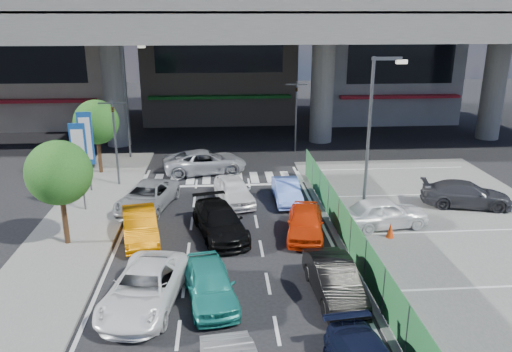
{
  "coord_description": "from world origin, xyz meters",
  "views": [
    {
      "loc": [
        -0.12,
        -16.82,
        9.87
      ],
      "look_at": [
        1.65,
        6.78,
        2.14
      ],
      "focal_mm": 35.0,
      "sensor_mm": 36.0,
      "label": 1
    }
  ],
  "objects": [
    {
      "name": "sedan_white_mid_left",
      "position": [
        -2.88,
        -1.15,
        0.69
      ],
      "size": [
        3.11,
        5.29,
        1.38
      ],
      "primitive_type": "imported",
      "rotation": [
        0.0,
        0.0,
        -0.17
      ],
      "color": "white",
      "rests_on": "ground"
    },
    {
      "name": "traffic_cone",
      "position": [
        7.59,
        3.59,
        0.41
      ],
      "size": [
        0.47,
        0.47,
        0.71
      ],
      "primitive_type": "cone",
      "rotation": [
        0.0,
        0.0,
        -0.34
      ],
      "color": "#DF3D0C",
      "rests_on": "parking_lot"
    },
    {
      "name": "sedan_white_front_mid",
      "position": [
        0.59,
        8.75,
        0.69
      ],
      "size": [
        2.49,
        4.31,
        1.38
      ],
      "primitive_type": "imported",
      "rotation": [
        0.0,
        0.0,
        0.22
      ],
      "color": "white",
      "rests_on": "ground"
    },
    {
      "name": "traffic_light_right",
      "position": [
        5.5,
        19.0,
        3.94
      ],
      "size": [
        1.6,
        1.24,
        5.2
      ],
      "color": "#595B60",
      "rests_on": "ground"
    },
    {
      "name": "hatch_black_mid_right",
      "position": [
        3.9,
        -1.11,
        0.69
      ],
      "size": [
        1.71,
        4.27,
        1.38
      ],
      "primitive_type": "imported",
      "rotation": [
        0.0,
        0.0,
        0.06
      ],
      "color": "black",
      "rests_on": "ground"
    },
    {
      "name": "parked_sedan_white",
      "position": [
        7.66,
        4.81,
        0.78
      ],
      "size": [
        4.45,
        2.32,
        1.45
      ],
      "primitive_type": "imported",
      "rotation": [
        0.0,
        0.0,
        1.72
      ],
      "color": "white",
      "rests_on": "parking_lot"
    },
    {
      "name": "street_lamp_left",
      "position": [
        -6.33,
        18.0,
        4.77
      ],
      "size": [
        1.65,
        0.22,
        8.0
      ],
      "color": "#595B60",
      "rests_on": "ground"
    },
    {
      "name": "taxi_orange_left",
      "position": [
        -3.83,
        4.36,
        0.69
      ],
      "size": [
        2.27,
        4.4,
        1.38
      ],
      "primitive_type": "imported",
      "rotation": [
        0.0,
        0.0,
        0.2
      ],
      "color": "orange",
      "rests_on": "ground"
    },
    {
      "name": "building_east",
      "position": [
        16.0,
        31.97,
        5.99
      ],
      "size": [
        12.0,
        10.9,
        12.0
      ],
      "color": "gray",
      "rests_on": "ground"
    },
    {
      "name": "tree_far",
      "position": [
        -7.8,
        14.5,
        3.39
      ],
      "size": [
        2.8,
        2.8,
        4.8
      ],
      "color": "#382314",
      "rests_on": "ground"
    },
    {
      "name": "tree_near",
      "position": [
        -7.0,
        4.0,
        3.39
      ],
      "size": [
        2.8,
        2.8,
        4.8
      ],
      "color": "#382314",
      "rests_on": "ground"
    },
    {
      "name": "kei_truck_front_right",
      "position": [
        3.48,
        8.66,
        0.62
      ],
      "size": [
        1.34,
        3.76,
        1.23
      ],
      "primitive_type": "imported",
      "rotation": [
        0.0,
        0.0,
        0.01
      ],
      "color": "#5A7CDE",
      "rests_on": "ground"
    },
    {
      "name": "parked_sedan_dgrey",
      "position": [
        12.88,
        7.15,
        0.73
      ],
      "size": [
        4.9,
        2.85,
        1.33
      ],
      "primitive_type": "imported",
      "rotation": [
        0.0,
        0.0,
        1.34
      ],
      "color": "#333339",
      "rests_on": "parking_lot"
    },
    {
      "name": "street_lamp_right",
      "position": [
        7.17,
        6.0,
        4.77
      ],
      "size": [
        1.65,
        0.22,
        8.0
      ],
      "color": "#595B60",
      "rests_on": "ground"
    },
    {
      "name": "expressway",
      "position": [
        0.0,
        22.0,
        8.76
      ],
      "size": [
        64.0,
        14.0,
        10.75
      ],
      "color": "slate",
      "rests_on": "ground"
    },
    {
      "name": "taxi_orange_right",
      "position": [
        3.74,
        4.18,
        0.69
      ],
      "size": [
        2.3,
        4.27,
        1.38
      ],
      "primitive_type": "imported",
      "rotation": [
        0.0,
        0.0,
        -0.17
      ],
      "color": "red",
      "rests_on": "ground"
    },
    {
      "name": "sidewalk_left",
      "position": [
        -7.0,
        4.0,
        0.06
      ],
      "size": [
        4.0,
        30.0,
        0.12
      ],
      "primitive_type": "cube",
      "color": "#5C5B59",
      "rests_on": "ground"
    },
    {
      "name": "crossing_wagon_silver",
      "position": [
        -1.1,
        14.24,
        0.74
      ],
      "size": [
        5.7,
        3.42,
        1.48
      ],
      "primitive_type": "imported",
      "rotation": [
        0.0,
        0.0,
        1.76
      ],
      "color": "#A7A9B0",
      "rests_on": "ground"
    },
    {
      "name": "traffic_light_left",
      "position": [
        -6.2,
        12.0,
        3.94
      ],
      "size": [
        1.6,
        1.24,
        5.2
      ],
      "color": "#595B60",
      "rests_on": "ground"
    },
    {
      "name": "signboard_near",
      "position": [
        -7.2,
        7.99,
        3.06
      ],
      "size": [
        0.8,
        0.14,
        4.7
      ],
      "color": "#595B60",
      "rests_on": "ground"
    },
    {
      "name": "parking_lot",
      "position": [
        11.0,
        2.0,
        0.03
      ],
      "size": [
        12.0,
        28.0,
        0.06
      ],
      "primitive_type": "cube",
      "color": "#5C5B59",
      "rests_on": "ground"
    },
    {
      "name": "wagon_silver_front_left",
      "position": [
        -4.01,
        8.11,
        0.67
      ],
      "size": [
        3.37,
        5.26,
        1.35
      ],
      "primitive_type": "imported",
      "rotation": [
        0.0,
        0.0,
        -0.25
      ],
      "color": "#989B9F",
      "rests_on": "ground"
    },
    {
      "name": "taxi_teal_mid",
      "position": [
        -0.58,
        -1.02,
        0.69
      ],
      "size": [
        2.29,
        4.27,
        1.38
      ],
      "primitive_type": "imported",
      "rotation": [
        0.0,
        0.0,
        0.17
      ],
      "color": "teal",
      "rests_on": "ground"
    },
    {
      "name": "ground",
      "position": [
        0.0,
        0.0,
        0.0
      ],
      "size": [
        120.0,
        120.0,
        0.0
      ],
      "primitive_type": "plane",
      "color": "black",
      "rests_on": "ground"
    },
    {
      "name": "fence_run",
      "position": [
        5.3,
        1.0,
        0.9
      ],
      "size": [
        0.16,
        22.0,
        1.8
      ],
      "primitive_type": null,
      "color": "#216330",
      "rests_on": "ground"
    },
    {
      "name": "sedan_black_mid",
      "position": [
        -0.21,
        4.56,
        0.69
      ],
      "size": [
        3.02,
        5.08,
        1.38
      ],
      "primitive_type": "imported",
      "rotation": [
        0.0,
        0.0,
        0.24
      ],
      "color": "black",
      "rests_on": "ground"
    },
    {
      "name": "building_west",
      "position": [
        -16.0,
        31.97,
        6.49
      ],
      "size": [
        12.0,
        10.9,
        13.0
      ],
      "color": "#A49784",
      "rests_on": "ground"
    },
    {
      "name": "signboard_far",
      "position": [
        -7.6,
        10.99,
        3.06
      ],
      "size": [
        0.8,
        0.14,
        4.7
      ],
      "color": "#595B60",
      "rests_on": "ground"
    },
    {
      "name": "building_center",
      "position": [
        0.0,
        32.97,
        7.49
      ],
      "size": [
        14.0,
        10.9,
        15.0
      ],
      "color": "gray",
      "rests_on": "ground"
    }
  ]
}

